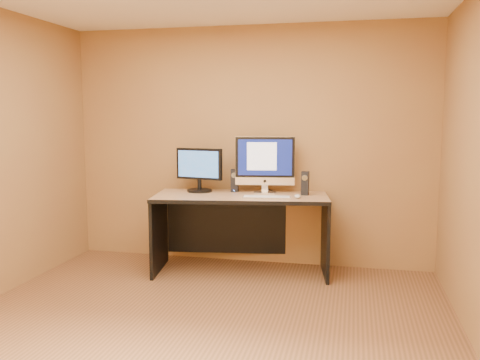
{
  "coord_description": "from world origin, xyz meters",
  "views": [
    {
      "loc": [
        1.14,
        -3.48,
        1.65
      ],
      "look_at": [
        0.02,
        1.47,
        0.99
      ],
      "focal_mm": 38.0,
      "sensor_mm": 36.0,
      "label": 1
    }
  ],
  "objects": [
    {
      "name": "mouse",
      "position": [
        0.6,
        1.49,
        0.84
      ],
      "size": [
        0.08,
        0.12,
        0.04
      ],
      "primitive_type": "ellipsoid",
      "rotation": [
        0.0,
        0.0,
        0.18
      ],
      "color": "silver",
      "rests_on": "desk"
    },
    {
      "name": "speaker_left",
      "position": [
        -0.11,
        1.77,
        0.94
      ],
      "size": [
        0.08,
        0.09,
        0.24
      ],
      "primitive_type": null,
      "rotation": [
        0.0,
        0.0,
        0.1
      ],
      "color": "black",
      "rests_on": "desk"
    },
    {
      "name": "keyboard",
      "position": [
        0.3,
        1.43,
        0.83
      ],
      "size": [
        0.49,
        0.19,
        0.02
      ],
      "primitive_type": "cube",
      "rotation": [
        0.0,
        0.0,
        0.12
      ],
      "color": "silver",
      "rests_on": "desk"
    },
    {
      "name": "floor",
      "position": [
        0.0,
        0.0,
        0.0
      ],
      "size": [
        4.0,
        4.0,
        0.0
      ],
      "primitive_type": "plane",
      "color": "brown",
      "rests_on": "ground"
    },
    {
      "name": "cable_a",
      "position": [
        0.27,
        1.92,
        0.83
      ],
      "size": [
        0.13,
        0.21,
        0.01
      ],
      "primitive_type": "cylinder",
      "rotation": [
        1.57,
        0.0,
        0.55
      ],
      "color": "black",
      "rests_on": "desk"
    },
    {
      "name": "walls",
      "position": [
        0.0,
        0.0,
        1.3
      ],
      "size": [
        4.0,
        4.0,
        2.6
      ],
      "primitive_type": null,
      "color": "olive",
      "rests_on": "ground"
    },
    {
      "name": "imac",
      "position": [
        0.22,
        1.75,
        1.13
      ],
      "size": [
        0.66,
        0.33,
        0.61
      ],
      "primitive_type": null,
      "rotation": [
        0.0,
        0.0,
        0.16
      ],
      "color": "silver",
      "rests_on": "desk"
    },
    {
      "name": "cable_b",
      "position": [
        0.19,
        1.87,
        0.83
      ],
      "size": [
        0.03,
        0.2,
        0.01
      ],
      "primitive_type": "cylinder",
      "rotation": [
        1.57,
        0.0,
        -0.11
      ],
      "color": "black",
      "rests_on": "desk"
    },
    {
      "name": "speaker_right",
      "position": [
        0.65,
        1.72,
        0.94
      ],
      "size": [
        0.08,
        0.08,
        0.24
      ],
      "primitive_type": null,
      "rotation": [
        0.0,
        0.0,
        -0.04
      ],
      "color": "black",
      "rests_on": "desk"
    },
    {
      "name": "second_monitor",
      "position": [
        -0.48,
        1.7,
        1.05
      ],
      "size": [
        0.57,
        0.35,
        0.47
      ],
      "primitive_type": null,
      "rotation": [
        0.0,
        0.0,
        -0.17
      ],
      "color": "black",
      "rests_on": "desk"
    },
    {
      "name": "desk",
      "position": [
        0.01,
        1.57,
        0.41
      ],
      "size": [
        1.87,
        1.03,
        0.82
      ],
      "primitive_type": null,
      "rotation": [
        0.0,
        0.0,
        0.15
      ],
      "color": "tan",
      "rests_on": "ground"
    }
  ]
}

